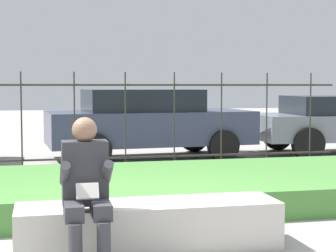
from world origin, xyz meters
TOP-DOWN VIEW (x-y plane):
  - ground_plane at (0.00, 0.00)m, footprint 60.00×60.00m
  - stone_bench at (0.03, 0.00)m, footprint 2.38×0.60m
  - person_seated_reader at (-0.56, -0.33)m, footprint 0.42×0.73m
  - grass_berm at (0.00, 2.07)m, footprint 10.04×2.74m
  - iron_fence at (-0.00, 3.92)m, footprint 8.04×0.03m
  - car_parked_center at (1.22, 6.32)m, footprint 4.23×2.17m

SIDE VIEW (x-z plane):
  - ground_plane at x=0.00m, z-range 0.00..0.00m
  - grass_berm at x=0.00m, z-range 0.00..0.34m
  - stone_bench at x=0.03m, z-range -0.02..0.41m
  - person_seated_reader at x=-0.56m, z-range 0.05..1.28m
  - car_parked_center at x=1.22m, z-range 0.05..1.46m
  - iron_fence at x=0.00m, z-range 0.04..1.76m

